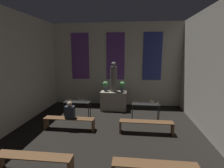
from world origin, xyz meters
TOP-DOWN VIEW (x-y plane):
  - wall_back at (0.00, 10.44)m, footprint 7.47×0.16m
  - altar at (0.00, 9.42)m, footprint 1.34×0.75m
  - statue at (0.00, 9.42)m, footprint 0.35×0.35m
  - flower_vase_left at (-0.43, 9.42)m, footprint 0.30×0.30m
  - flower_vase_right at (0.43, 9.42)m, footprint 0.30×0.30m
  - candle_rack_left at (-1.55, 8.03)m, footprint 1.20×0.40m
  - candle_rack_right at (1.56, 8.02)m, footprint 1.20×0.40m
  - pew_second_left at (-1.49, 4.26)m, footprint 1.99×0.36m
  - pew_back_left at (-1.49, 6.80)m, footprint 1.99×0.36m
  - pew_back_right at (1.49, 6.80)m, footprint 1.99×0.36m
  - person_seated at (-1.44, 6.80)m, footprint 0.36×0.24m

SIDE VIEW (x-z plane):
  - pew_second_left at x=-1.49m, z-range 0.11..0.57m
  - pew_back_left at x=-1.49m, z-range 0.11..0.57m
  - pew_back_right at x=1.49m, z-range 0.11..0.57m
  - altar at x=0.00m, z-range 0.00..0.98m
  - candle_rack_left at x=-1.55m, z-range 0.17..1.14m
  - candle_rack_right at x=1.56m, z-range 0.18..1.14m
  - person_seated at x=-1.44m, z-range 0.42..1.09m
  - flower_vase_left at x=-0.43m, z-range 1.05..1.58m
  - flower_vase_right at x=0.43m, z-range 1.05..1.58m
  - statue at x=0.00m, z-range 0.93..2.46m
  - wall_back at x=0.00m, z-range 0.02..4.64m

